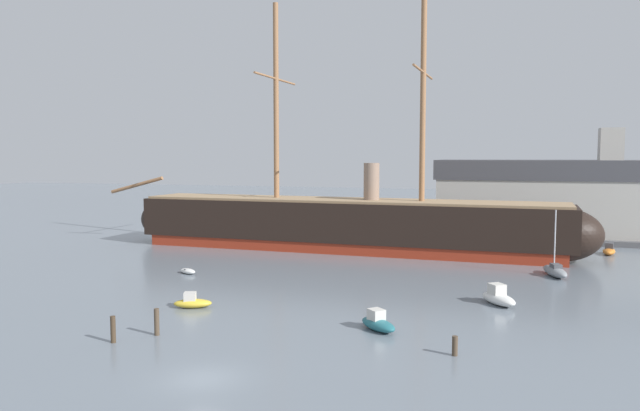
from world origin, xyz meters
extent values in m
plane|color=slate|center=(0.00, 0.00, 0.00)|extent=(400.00, 400.00, 0.00)
cube|color=maroon|center=(-4.73, 47.52, 0.71)|extent=(54.62, 9.33, 1.42)
cube|color=black|center=(-4.73, 47.52, 3.95)|extent=(56.90, 9.72, 5.06)
ellipsoid|color=black|center=(-30.82, 48.08, 3.24)|extent=(10.37, 7.87, 6.48)
ellipsoid|color=black|center=(21.35, 46.97, 3.24)|extent=(10.37, 7.87, 6.48)
cube|color=#9E7F5B|center=(-4.73, 47.52, 6.64)|extent=(55.75, 9.01, 0.30)
cylinder|color=#936642|center=(-14.66, 47.74, 19.65)|extent=(0.71, 0.71, 26.34)
cylinder|color=#936642|center=(-14.66, 47.74, 22.81)|extent=(0.57, 13.62, 0.28)
cylinder|color=#936642|center=(5.19, 47.31, 19.65)|extent=(0.71, 0.71, 26.34)
cylinder|color=#936642|center=(5.19, 47.31, 22.81)|extent=(0.57, 13.62, 0.28)
cylinder|color=#936642|center=(-37.19, 48.22, 8.12)|extent=(8.98, 0.70, 2.70)
cylinder|color=gray|center=(-1.33, 47.45, 9.02)|extent=(2.03, 2.03, 5.06)
ellipsoid|color=gold|center=(-8.67, 14.13, 0.36)|extent=(3.36, 2.34, 0.72)
cube|color=beige|center=(-8.87, 14.06, 0.94)|extent=(1.19, 1.13, 0.72)
ellipsoid|color=#236670|center=(7.28, 12.45, 0.41)|extent=(3.60, 3.47, 0.82)
cube|color=beige|center=(7.10, 12.62, 1.07)|extent=(1.44, 1.43, 0.82)
ellipsoid|color=silver|center=(-16.48, 26.88, 0.27)|extent=(2.51, 1.93, 0.54)
cube|color=#4C4C51|center=(-16.48, 26.88, 0.48)|extent=(0.57, 0.86, 0.08)
ellipsoid|color=silver|center=(15.32, 22.97, 0.47)|extent=(3.76, 4.29, 0.95)
cube|color=beige|center=(15.15, 23.20, 1.23)|extent=(1.62, 1.65, 0.95)
ellipsoid|color=gray|center=(20.56, 37.33, 0.50)|extent=(3.06, 5.53, 1.01)
cube|color=#4C4C51|center=(20.64, 37.08, 1.07)|extent=(1.22, 1.52, 0.53)
cylinder|color=silver|center=(20.49, 37.59, 3.85)|extent=(0.13, 0.13, 6.09)
ellipsoid|color=#B22D28|center=(-25.98, 57.27, 0.27)|extent=(2.26, 2.34, 0.54)
cube|color=#B2ADA3|center=(-25.98, 57.27, 0.47)|extent=(0.76, 0.72, 0.08)
ellipsoid|color=orange|center=(27.93, 54.23, 0.41)|extent=(2.05, 3.70, 0.82)
cube|color=#4C4C51|center=(27.97, 54.47, 1.06)|extent=(1.12, 1.22, 0.82)
ellipsoid|color=#236670|center=(3.71, 62.24, 0.35)|extent=(3.20, 2.56, 0.70)
cube|color=#4C4C51|center=(3.53, 62.34, 0.90)|extent=(1.19, 1.15, 0.70)
cylinder|color=#4C3D2D|center=(13.06, 8.44, 0.62)|extent=(0.36, 0.36, 1.25)
cylinder|color=#423323|center=(-9.03, 4.17, 0.90)|extent=(0.34, 0.34, 1.81)
cylinder|color=#4C3D2D|center=(-7.18, 6.52, 0.95)|extent=(0.35, 0.35, 1.90)
cube|color=#565659|center=(26.58, 68.96, 0.40)|extent=(47.16, 16.02, 0.80)
cube|color=#BCB7AD|center=(26.58, 68.96, 4.85)|extent=(42.87, 13.35, 8.09)
cube|color=#47474C|center=(26.58, 68.96, 10.36)|extent=(43.73, 13.62, 2.93)
cube|color=#BCB7AD|center=(29.65, 68.96, 14.18)|extent=(3.20, 3.20, 4.72)
camera|label=1|loc=(16.41, -29.72, 12.54)|focal=34.27mm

